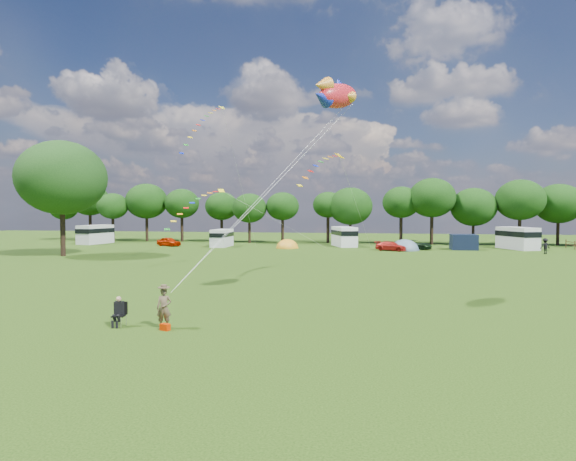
% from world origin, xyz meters
% --- Properties ---
extents(ground_plane, '(180.00, 180.00, 0.00)m').
position_xyz_m(ground_plane, '(0.00, 0.00, 0.00)').
color(ground_plane, black).
rests_on(ground_plane, ground).
extents(tree_line, '(102.98, 10.98, 10.27)m').
position_xyz_m(tree_line, '(5.30, 54.99, 6.35)').
color(tree_line, black).
rests_on(tree_line, ground).
extents(big_tree, '(10.00, 10.00, 13.28)m').
position_xyz_m(big_tree, '(-30.00, 28.00, 9.02)').
color(big_tree, black).
rests_on(big_tree, ground).
extents(car_a, '(4.26, 2.95, 1.32)m').
position_xyz_m(car_a, '(-24.40, 44.65, 0.66)').
color(car_a, '#B81F00').
rests_on(car_a, ground).
extents(car_c, '(4.40, 3.23, 1.22)m').
position_xyz_m(car_c, '(7.70, 41.98, 0.61)').
color(car_c, '#AE1A14').
rests_on(car_c, ground).
extents(car_d, '(5.05, 3.78, 1.26)m').
position_xyz_m(car_d, '(10.95, 44.93, 0.63)').
color(car_d, black).
rests_on(car_d, ground).
extents(campervan_a, '(3.34, 6.32, 2.96)m').
position_xyz_m(campervan_a, '(-38.00, 47.44, 1.59)').
color(campervan_a, silver).
rests_on(campervan_a, ground).
extents(campervan_b, '(2.30, 5.18, 2.51)m').
position_xyz_m(campervan_b, '(-16.40, 45.15, 1.35)').
color(campervan_b, silver).
rests_on(campervan_b, ground).
extents(campervan_c, '(4.26, 6.32, 2.86)m').
position_xyz_m(campervan_c, '(1.15, 48.72, 1.54)').
color(campervan_c, white).
rests_on(campervan_c, ground).
extents(campervan_d, '(4.66, 6.64, 3.00)m').
position_xyz_m(campervan_d, '(24.66, 47.62, 1.61)').
color(campervan_d, silver).
rests_on(campervan_d, ground).
extents(tent_orange, '(3.22, 3.53, 2.52)m').
position_xyz_m(tent_orange, '(-6.47, 43.84, 0.02)').
color(tent_orange, orange).
rests_on(tent_orange, ground).
extents(tent_greyblue, '(3.86, 4.23, 2.87)m').
position_xyz_m(tent_greyblue, '(9.45, 43.13, 0.02)').
color(tent_greyblue, slate).
rests_on(tent_greyblue, ground).
extents(awning_navy, '(3.34, 2.74, 2.06)m').
position_xyz_m(awning_navy, '(17.31, 45.38, 1.03)').
color(awning_navy, black).
rests_on(awning_navy, ground).
extents(kite_flyer, '(0.73, 0.55, 1.82)m').
position_xyz_m(kite_flyer, '(-3.85, -2.03, 0.91)').
color(kite_flyer, brown).
rests_on(kite_flyer, ground).
extents(camp_chair, '(0.65, 0.65, 1.37)m').
position_xyz_m(camp_chair, '(-6.03, -2.00, 0.82)').
color(camp_chair, '#99999E').
rests_on(camp_chair, ground).
extents(kite_bag, '(0.47, 0.38, 0.29)m').
position_xyz_m(kite_bag, '(-3.66, -2.36, 0.14)').
color(kite_bag, '#B82400').
rests_on(kite_bag, ground).
extents(fish_kite, '(2.99, 3.95, 2.14)m').
position_xyz_m(fish_kite, '(3.14, 5.57, 11.83)').
color(fish_kite, red).
rests_on(fish_kite, ground).
extents(streamer_kite_a, '(3.28, 5.60, 5.76)m').
position_xyz_m(streamer_kite_a, '(-12.27, 27.04, 14.73)').
color(streamer_kite_a, yellow).
rests_on(streamer_kite_a, ground).
extents(streamer_kite_b, '(4.24, 4.59, 3.77)m').
position_xyz_m(streamer_kite_b, '(-10.32, 19.87, 6.06)').
color(streamer_kite_b, yellow).
rests_on(streamer_kite_b, ground).
extents(streamer_kite_c, '(3.13, 5.06, 2.84)m').
position_xyz_m(streamer_kite_c, '(1.65, 14.44, 8.84)').
color(streamer_kite_c, '#D5A500').
rests_on(streamer_kite_c, ground).
extents(walker_b, '(1.36, 0.98, 1.92)m').
position_xyz_m(walker_b, '(25.85, 40.49, 0.96)').
color(walker_b, black).
rests_on(walker_b, ground).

